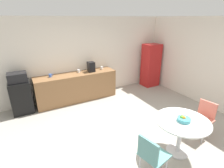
{
  "coord_description": "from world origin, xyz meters",
  "views": [
    {
      "loc": [
        -1.89,
        -2.4,
        2.55
      ],
      "look_at": [
        0.09,
        1.21,
        0.95
      ],
      "focal_mm": 27.38,
      "sensor_mm": 36.0,
      "label": 1
    }
  ],
  "objects_px": {
    "round_table": "(181,127)",
    "mug_red": "(102,68)",
    "chair_coral": "(204,115)",
    "chair_teal": "(151,153)",
    "mug_green": "(79,71)",
    "microwave": "(17,78)",
    "locker_cabinet": "(151,65)",
    "fruit_bowl": "(184,119)",
    "mug_white": "(50,76)",
    "coffee_maker": "(91,67)",
    "mini_fridge": "(21,97)"
  },
  "relations": [
    {
      "from": "fruit_bowl",
      "to": "microwave",
      "type": "bearing_deg",
      "value": 128.41
    },
    {
      "from": "microwave",
      "to": "mug_white",
      "type": "height_order",
      "value": "microwave"
    },
    {
      "from": "microwave",
      "to": "fruit_bowl",
      "type": "distance_m",
      "value": 4.23
    },
    {
      "from": "locker_cabinet",
      "to": "mug_red",
      "type": "relative_size",
      "value": 12.66
    },
    {
      "from": "chair_teal",
      "to": "fruit_bowl",
      "type": "distance_m",
      "value": 0.95
    },
    {
      "from": "mug_white",
      "to": "mug_red",
      "type": "xyz_separation_m",
      "value": [
        1.7,
        0.01,
        0.0
      ]
    },
    {
      "from": "chair_teal",
      "to": "mug_white",
      "type": "distance_m",
      "value": 3.66
    },
    {
      "from": "chair_coral",
      "to": "mug_green",
      "type": "xyz_separation_m",
      "value": [
        -1.8,
        3.24,
        0.43
      ]
    },
    {
      "from": "mini_fridge",
      "to": "mug_red",
      "type": "distance_m",
      "value": 2.6
    },
    {
      "from": "mug_red",
      "to": "locker_cabinet",
      "type": "bearing_deg",
      "value": -4.73
    },
    {
      "from": "round_table",
      "to": "chair_coral",
      "type": "distance_m",
      "value": 0.93
    },
    {
      "from": "microwave",
      "to": "locker_cabinet",
      "type": "height_order",
      "value": "locker_cabinet"
    },
    {
      "from": "mini_fridge",
      "to": "mug_red",
      "type": "bearing_deg",
      "value": 1.54
    },
    {
      "from": "round_table",
      "to": "mug_red",
      "type": "height_order",
      "value": "mug_red"
    },
    {
      "from": "round_table",
      "to": "fruit_bowl",
      "type": "distance_m",
      "value": 0.2
    },
    {
      "from": "chair_teal",
      "to": "coffee_maker",
      "type": "relative_size",
      "value": 2.59
    },
    {
      "from": "locker_cabinet",
      "to": "mug_green",
      "type": "relative_size",
      "value": 12.66
    },
    {
      "from": "locker_cabinet",
      "to": "mug_white",
      "type": "relative_size",
      "value": 12.66
    },
    {
      "from": "locker_cabinet",
      "to": "mug_green",
      "type": "xyz_separation_m",
      "value": [
        -2.85,
        0.19,
        0.13
      ]
    },
    {
      "from": "microwave",
      "to": "chair_coral",
      "type": "height_order",
      "value": "microwave"
    },
    {
      "from": "mini_fridge",
      "to": "chair_coral",
      "type": "xyz_separation_m",
      "value": [
        3.55,
        -3.15,
        0.07
      ]
    },
    {
      "from": "chair_coral",
      "to": "mug_white",
      "type": "relative_size",
      "value": 6.43
    },
    {
      "from": "round_table",
      "to": "mug_green",
      "type": "xyz_separation_m",
      "value": [
        -0.89,
        3.37,
        0.35
      ]
    },
    {
      "from": "mini_fridge",
      "to": "fruit_bowl",
      "type": "relative_size",
      "value": 3.74
    },
    {
      "from": "mug_green",
      "to": "fruit_bowl",
      "type": "bearing_deg",
      "value": -75.5
    },
    {
      "from": "mug_white",
      "to": "mug_green",
      "type": "xyz_separation_m",
      "value": [
        0.89,
        0.03,
        0.0
      ]
    },
    {
      "from": "microwave",
      "to": "fruit_bowl",
      "type": "xyz_separation_m",
      "value": [
        2.62,
        -3.31,
        -0.25
      ]
    },
    {
      "from": "mini_fridge",
      "to": "chair_coral",
      "type": "bearing_deg",
      "value": -41.62
    },
    {
      "from": "locker_cabinet",
      "to": "round_table",
      "type": "bearing_deg",
      "value": -121.6
    },
    {
      "from": "fruit_bowl",
      "to": "mug_white",
      "type": "distance_m",
      "value": 3.8
    },
    {
      "from": "locker_cabinet",
      "to": "coffee_maker",
      "type": "distance_m",
      "value": 2.46
    },
    {
      "from": "chair_coral",
      "to": "mug_white",
      "type": "bearing_deg",
      "value": 130.0
    },
    {
      "from": "chair_teal",
      "to": "chair_coral",
      "type": "height_order",
      "value": "same"
    },
    {
      "from": "coffee_maker",
      "to": "round_table",
      "type": "bearing_deg",
      "value": -81.5
    },
    {
      "from": "round_table",
      "to": "mug_white",
      "type": "relative_size",
      "value": 7.83
    },
    {
      "from": "chair_coral",
      "to": "locker_cabinet",
      "type": "bearing_deg",
      "value": 71.07
    },
    {
      "from": "microwave",
      "to": "mug_green",
      "type": "bearing_deg",
      "value": 2.93
    },
    {
      "from": "chair_coral",
      "to": "coffee_maker",
      "type": "relative_size",
      "value": 2.59
    },
    {
      "from": "round_table",
      "to": "mug_green",
      "type": "bearing_deg",
      "value": 104.74
    },
    {
      "from": "mug_white",
      "to": "fruit_bowl",
      "type": "bearing_deg",
      "value": -62.28
    },
    {
      "from": "locker_cabinet",
      "to": "fruit_bowl",
      "type": "distance_m",
      "value": 3.76
    },
    {
      "from": "round_table",
      "to": "coffee_maker",
      "type": "xyz_separation_m",
      "value": [
        -0.49,
        3.28,
        0.47
      ]
    },
    {
      "from": "mug_white",
      "to": "mug_green",
      "type": "distance_m",
      "value": 0.89
    },
    {
      "from": "round_table",
      "to": "chair_coral",
      "type": "xyz_separation_m",
      "value": [
        0.91,
        0.13,
        -0.07
      ]
    },
    {
      "from": "mug_white",
      "to": "chair_teal",
      "type": "bearing_deg",
      "value": -76.1
    },
    {
      "from": "mug_red",
      "to": "chair_teal",
      "type": "bearing_deg",
      "value": -103.16
    },
    {
      "from": "mug_white",
      "to": "mug_green",
      "type": "height_order",
      "value": "same"
    },
    {
      "from": "chair_coral",
      "to": "mug_green",
      "type": "height_order",
      "value": "mug_green"
    },
    {
      "from": "chair_coral",
      "to": "fruit_bowl",
      "type": "relative_size",
      "value": 3.39
    },
    {
      "from": "mini_fridge",
      "to": "chair_teal",
      "type": "height_order",
      "value": "mini_fridge"
    }
  ]
}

